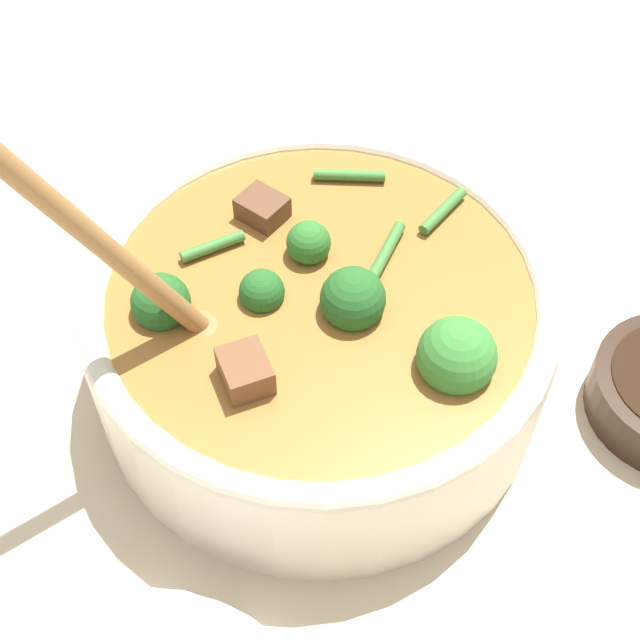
% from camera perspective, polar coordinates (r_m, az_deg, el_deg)
% --- Properties ---
extents(ground_plane, '(4.00, 4.00, 0.00)m').
position_cam_1_polar(ground_plane, '(0.58, -0.00, -3.56)').
color(ground_plane, '#C6B293').
extents(stew_bowl, '(0.28, 0.29, 0.25)m').
position_cam_1_polar(stew_bowl, '(0.54, -0.02, -0.40)').
color(stew_bowl, beige).
rests_on(stew_bowl, ground_plane).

